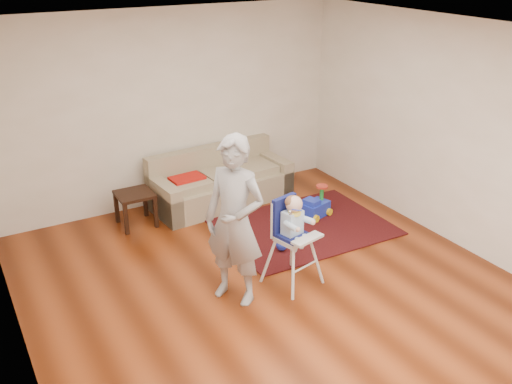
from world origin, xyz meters
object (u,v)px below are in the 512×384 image
side_table (136,209)px  ride_on_toy (316,202)px  high_chair (293,242)px  adult (235,221)px  sofa (221,178)px  toy_ball (282,245)px

side_table → ride_on_toy: bearing=-24.3°
side_table → high_chair: (1.02, -2.20, 0.27)m
side_table → adult: 2.27m
sofa → side_table: 1.31m
side_table → toy_ball: side_table is taller
side_table → sofa: bearing=3.1°
toy_ball → adult: bearing=-148.2°
ride_on_toy → adult: adult is taller
sofa → ride_on_toy: 1.39m
ride_on_toy → toy_ball: 1.09m
side_table → adult: size_ratio=0.26×
sofa → high_chair: (-0.28, -2.27, 0.12)m
side_table → ride_on_toy: side_table is taller
ride_on_toy → high_chair: size_ratio=0.39×
side_table → toy_ball: (1.28, -1.57, -0.14)m
high_chair → sofa: bearing=69.8°
side_table → ride_on_toy: 2.40m
high_chair → adult: adult is taller
sofa → side_table: size_ratio=4.46×
ride_on_toy → high_chair: 1.71m
adult → ride_on_toy: bearing=89.6°
side_table → high_chair: bearing=-65.1°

